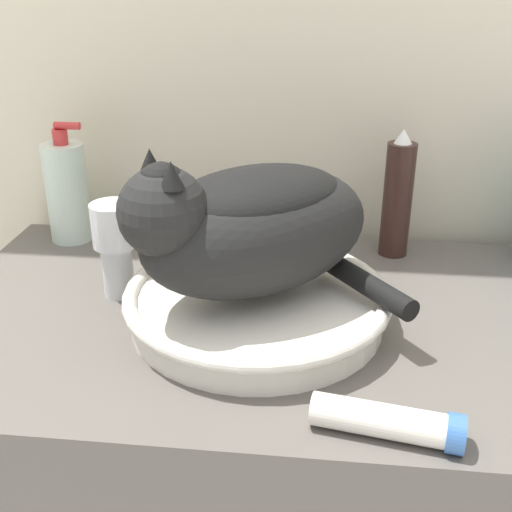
# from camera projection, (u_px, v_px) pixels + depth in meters

# --- Properties ---
(wall_back) EXTENTS (8.00, 0.05, 2.40)m
(wall_back) POSITION_uv_depth(u_px,v_px,m) (307.00, 45.00, 1.04)
(wall_back) COLOR beige
(wall_back) RESTS_ON ground_plane
(sink_basin) EXTENTS (0.35, 0.35, 0.05)m
(sink_basin) POSITION_uv_depth(u_px,v_px,m) (257.00, 303.00, 0.84)
(sink_basin) COLOR white
(sink_basin) RESTS_ON vanity_counter
(cat) EXTENTS (0.38, 0.33, 0.20)m
(cat) POSITION_uv_depth(u_px,v_px,m) (249.00, 223.00, 0.79)
(cat) COLOR black
(cat) RESTS_ON sink_basin
(faucet) EXTENTS (0.14, 0.07, 0.14)m
(faucet) POSITION_uv_depth(u_px,v_px,m) (120.00, 241.00, 0.89)
(faucet) COLOR silver
(faucet) RESTS_ON vanity_counter
(soap_pump_bottle) EXTENTS (0.07, 0.07, 0.20)m
(soap_pump_bottle) POSITION_uv_depth(u_px,v_px,m) (67.00, 192.00, 1.07)
(soap_pump_bottle) COLOR silver
(soap_pump_bottle) RESTS_ON vanity_counter
(hairspray_can_black) EXTENTS (0.05, 0.05, 0.21)m
(hairspray_can_black) POSITION_uv_depth(u_px,v_px,m) (398.00, 198.00, 1.01)
(hairspray_can_black) COLOR #331E19
(hairspray_can_black) RESTS_ON vanity_counter
(cream_tube) EXTENTS (0.16, 0.06, 0.04)m
(cream_tube) POSITION_uv_depth(u_px,v_px,m) (389.00, 422.00, 0.64)
(cream_tube) COLOR silver
(cream_tube) RESTS_ON vanity_counter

